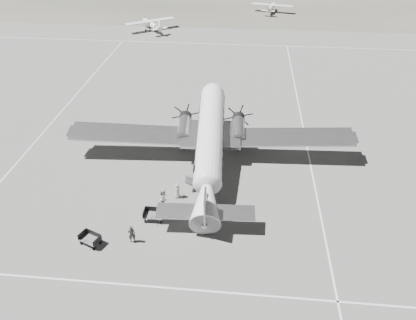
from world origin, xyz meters
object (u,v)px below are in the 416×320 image
object	(u,v)px
baggage_cart_near	(154,215)
ramp_agent	(164,198)
light_plane_left	(151,25)
ground_crew	(132,234)
dc3_airliner	(210,143)
passenger	(177,190)
baggage_cart_far	(90,239)
light_plane_right	(271,8)

from	to	relation	value
baggage_cart_near	ramp_agent	size ratio (longest dim) A/B	0.90
light_plane_left	ground_crew	world-z (taller)	light_plane_left
light_plane_left	ground_crew	distance (m)	57.78
light_plane_left	baggage_cart_near	bearing A→B (deg)	-113.15
baggage_cart_near	ramp_agent	world-z (taller)	ramp_agent
dc3_airliner	passenger	xyz separation A→B (m)	(-2.49, -5.03, -2.06)
baggage_cart_near	baggage_cart_far	distance (m)	5.48
light_plane_right	light_plane_left	bearing A→B (deg)	-132.31
dc3_airliner	ramp_agent	size ratio (longest dim) A/B	15.00
ramp_agent	passenger	world-z (taller)	ramp_agent
light_plane_left	ramp_agent	bearing A→B (deg)	-112.14
light_plane_right	ground_crew	bearing A→B (deg)	-86.82
baggage_cart_near	passenger	size ratio (longest dim) A/B	1.19
passenger	dc3_airliner	bearing A→B (deg)	-23.19
baggage_cart_far	ramp_agent	distance (m)	7.08
light_plane_right	baggage_cart_near	bearing A→B (deg)	-86.27
light_plane_right	baggage_cart_far	size ratio (longest dim) A/B	5.55
baggage_cart_far	ground_crew	bearing A→B (deg)	32.82
baggage_cart_near	ground_crew	world-z (taller)	ground_crew
baggage_cart_near	passenger	xyz separation A→B (m)	(1.50, 3.20, 0.24)
dc3_airliner	ground_crew	bearing A→B (deg)	-118.35
dc3_airliner	light_plane_right	size ratio (longest dim) A/B	3.16
dc3_airliner	baggage_cart_far	xyz separation A→B (m)	(-8.40, -11.49, -2.33)
baggage_cart_near	ground_crew	bearing A→B (deg)	-113.28
light_plane_right	ground_crew	world-z (taller)	light_plane_right
ground_crew	passenger	size ratio (longest dim) A/B	1.08
baggage_cart_far	light_plane_left	bearing A→B (deg)	120.13
baggage_cart_near	ramp_agent	bearing A→B (deg)	71.58
light_plane_left	light_plane_right	bearing A→B (deg)	-1.26
baggage_cart_near	passenger	bearing A→B (deg)	65.34
baggage_cart_far	ground_crew	world-z (taller)	ground_crew
ground_crew	light_plane_left	bearing A→B (deg)	-98.51
light_plane_left	baggage_cart_far	size ratio (longest dim) A/B	6.04
light_plane_left	passenger	distance (m)	52.62
ground_crew	baggage_cart_far	bearing A→B (deg)	-9.07
dc3_airliner	passenger	distance (m)	5.98
baggage_cart_near	dc3_airliner	bearing A→B (deg)	64.57
ground_crew	baggage_cart_near	bearing A→B (deg)	-132.89
dc3_airliner	baggage_cart_near	xyz separation A→B (m)	(-4.00, -8.23, -2.30)
light_plane_right	passenger	size ratio (longest dim) A/B	6.27
ramp_agent	baggage_cart_near	bearing A→B (deg)	175.32
baggage_cart_near	light_plane_right	bearing A→B (deg)	80.74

